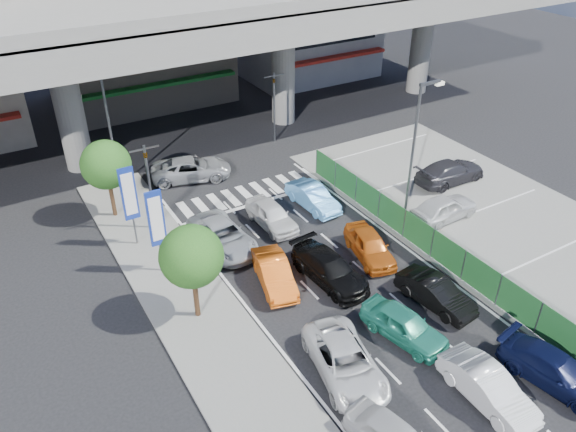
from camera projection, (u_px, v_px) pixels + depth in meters
ground at (374, 315)px, 25.81m from camera, size 120.00×120.00×0.00m
parking_lot at (505, 227)px, 32.00m from camera, size 12.00×28.00×0.06m
sidewalk_left at (198, 315)px, 25.68m from camera, size 4.00×30.00×0.12m
fence_run at (446, 253)px, 28.35m from camera, size 0.16×22.00×1.80m
expressway at (179, 21)px, 37.20m from camera, size 64.00×14.00×10.75m
building_center at (131, 10)px, 45.87m from camera, size 14.00×10.90×15.00m
building_east at (303, 10)px, 52.84m from camera, size 12.00×10.90×12.00m
traffic_light_left at (147, 167)px, 29.79m from camera, size 1.60×1.24×5.20m
traffic_light_right at (274, 90)px, 39.95m from camera, size 1.60×1.24×5.20m
street_lamp_right at (417, 140)px, 30.75m from camera, size 1.65×0.22×8.00m
street_lamp_left at (111, 116)px, 33.67m from camera, size 1.65×0.22×8.00m
signboard_near at (156, 221)px, 26.91m from camera, size 0.80×0.14×4.70m
signboard_far at (129, 196)px, 28.92m from camera, size 0.80×0.14×4.70m
tree_near at (192, 257)px, 23.91m from camera, size 2.80×2.80×4.80m
tree_far at (106, 165)px, 31.22m from camera, size 2.80×2.80×4.80m
hatch_white_back_mid at (488, 387)px, 21.34m from camera, size 1.50×4.20×1.38m
minivan_navy_back at (556, 370)px, 22.11m from camera, size 2.69×4.79×1.31m
sedan_white_mid_left at (345, 362)px, 22.45m from camera, size 3.20×5.23×1.35m
taxi_teal_mid at (404, 325)px, 24.23m from camera, size 2.47×4.31×1.38m
hatch_black_mid_right at (436, 293)px, 26.09m from camera, size 1.90×4.14×1.31m
taxi_orange_left at (274, 273)px, 27.34m from camera, size 2.34×4.28×1.34m
sedan_black_mid at (330, 269)px, 27.61m from camera, size 2.31×4.90×1.38m
taxi_orange_right at (370, 246)px, 29.28m from camera, size 2.53×4.32×1.38m
wagon_silver_front_left at (223, 236)px, 30.05m from camera, size 2.57×5.09×1.38m
sedan_white_front_mid at (272, 215)px, 31.86m from camera, size 1.72×4.08×1.38m
kei_truck_front_right at (313, 197)px, 33.60m from camera, size 1.66×4.15×1.34m
crossing_wagon_silver at (191, 169)px, 36.62m from camera, size 5.66×3.83×1.44m
parked_sedan_white at (444, 208)px, 32.29m from camera, size 4.45×1.98×1.49m
parked_sedan_dgrey at (450, 172)px, 36.14m from camera, size 5.04×2.11×1.45m
traffic_cone at (439, 224)px, 31.59m from camera, size 0.40×0.40×0.70m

